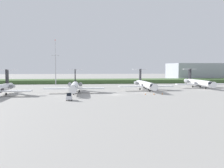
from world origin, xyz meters
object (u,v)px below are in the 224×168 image
at_px(baggage_tug, 69,97).
at_px(safety_cone_rear_marker, 162,94).
at_px(safety_cone_front_marker, 145,94).
at_px(regional_jet_second, 74,86).
at_px(regional_jet_third, 145,84).
at_px(safety_cone_mid_marker, 154,94).
at_px(regional_jet_fourth, 198,82).
at_px(antenna_mast, 55,66).

distance_m(baggage_tug, safety_cone_rear_marker, 35.43).
bearing_deg(safety_cone_front_marker, regional_jet_second, 158.54).
xyz_separation_m(regional_jet_second, safety_cone_front_marker, (25.59, -10.06, -2.26)).
xyz_separation_m(regional_jet_third, safety_cone_mid_marker, (-0.87, -17.66, -2.26)).
xyz_separation_m(regional_jet_fourth, safety_cone_mid_marker, (-29.20, -28.87, -2.26)).
xyz_separation_m(safety_cone_front_marker, safety_cone_rear_marker, (6.34, 0.21, 0.00)).
relative_size(safety_cone_mid_marker, safety_cone_rear_marker, 1.00).
height_order(regional_jet_third, antenna_mast, antenna_mast).
bearing_deg(regional_jet_fourth, antenna_mast, 159.46).
relative_size(regional_jet_third, antenna_mast, 1.25).
distance_m(regional_jet_second, antenna_mast, 46.95).
bearing_deg(regional_jet_second, baggage_tug, -91.75).
bearing_deg(safety_cone_mid_marker, regional_jet_third, 87.17).
relative_size(regional_jet_fourth, antenna_mast, 1.25).
bearing_deg(baggage_tug, antenna_mast, 99.15).
distance_m(safety_cone_mid_marker, safety_cone_rear_marker, 3.24).
relative_size(regional_jet_third, regional_jet_fourth, 1.00).
distance_m(regional_jet_second, regional_jet_fourth, 60.85).
bearing_deg(safety_cone_mid_marker, regional_jet_second, 160.50).
bearing_deg(regional_jet_second, safety_cone_mid_marker, -19.50).
bearing_deg(regional_jet_third, antenna_mast, 137.92).
height_order(regional_jet_third, safety_cone_front_marker, regional_jet_third).
relative_size(regional_jet_third, baggage_tug, 9.69).
bearing_deg(baggage_tug, regional_jet_fourth, 35.81).
height_order(regional_jet_third, safety_cone_rear_marker, regional_jet_third).
bearing_deg(regional_jet_third, safety_cone_rear_marker, -82.29).
height_order(regional_jet_second, safety_cone_mid_marker, regional_jet_second).
bearing_deg(safety_cone_front_marker, safety_cone_rear_marker, 1.88).
distance_m(regional_jet_second, regional_jet_third, 30.51).
bearing_deg(safety_cone_mid_marker, safety_cone_front_marker, 178.04).
bearing_deg(baggage_tug, safety_cone_front_marker, 27.21).
bearing_deg(antenna_mast, regional_jet_third, -42.08).
distance_m(regional_jet_third, safety_cone_front_marker, 18.15).
bearing_deg(regional_jet_second, antenna_mast, 104.68).
relative_size(regional_jet_third, safety_cone_front_marker, 56.36).
bearing_deg(regional_jet_third, safety_cone_mid_marker, -92.83).
height_order(regional_jet_second, safety_cone_rear_marker, regional_jet_second).
distance_m(regional_jet_second, safety_cone_rear_marker, 33.49).
distance_m(baggage_tug, safety_cone_mid_marker, 32.35).
distance_m(regional_jet_fourth, safety_cone_mid_marker, 41.13).
relative_size(regional_jet_second, regional_jet_third, 1.00).
xyz_separation_m(baggage_tug, safety_cone_front_marker, (26.31, 13.53, -0.73)).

